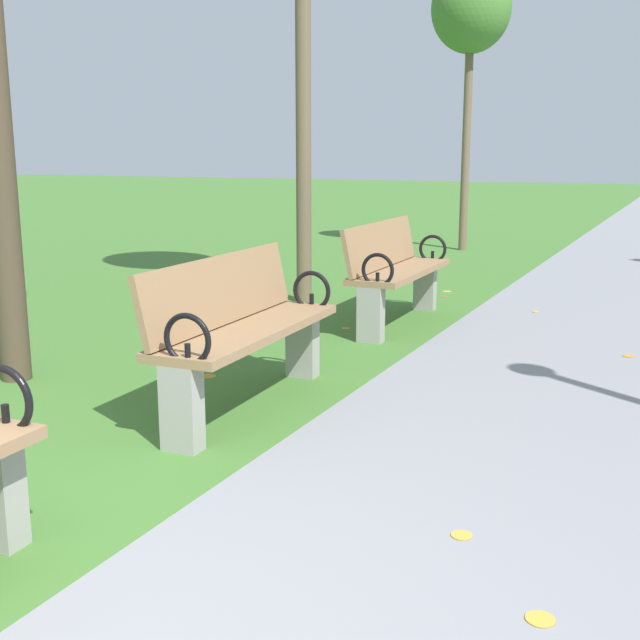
% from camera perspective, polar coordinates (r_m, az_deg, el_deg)
% --- Properties ---
extents(park_bench_2, '(0.54, 1.62, 0.90)m').
position_cam_1_polar(park_bench_2, '(4.65, -5.65, -0.55)').
color(park_bench_2, '#93704C').
rests_on(park_bench_2, ground).
extents(park_bench_3, '(0.51, 1.61, 0.90)m').
position_cam_1_polar(park_bench_3, '(6.97, 5.46, 3.64)').
color(park_bench_3, '#93704C').
rests_on(park_bench_3, ground).
extents(tree_3, '(1.17, 1.17, 4.22)m').
position_cam_1_polar(tree_3, '(12.66, 10.85, 21.00)').
color(tree_3, brown).
rests_on(tree_3, ground).
extents(scattered_leaves, '(5.23, 9.23, 0.02)m').
position_cam_1_polar(scattered_leaves, '(5.17, 3.60, -4.64)').
color(scattered_leaves, gold).
rests_on(scattered_leaves, ground).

